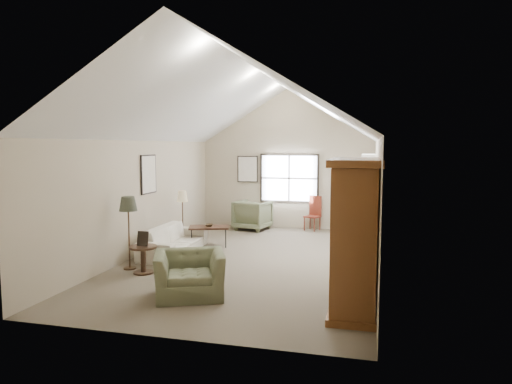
% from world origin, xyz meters
% --- Properties ---
extents(room_shell, '(5.01, 8.01, 4.00)m').
position_xyz_m(room_shell, '(0.00, 0.00, 3.21)').
color(room_shell, brown).
rests_on(room_shell, ground).
extents(window, '(1.72, 0.08, 1.42)m').
position_xyz_m(window, '(0.10, 3.96, 1.45)').
color(window, black).
rests_on(window, room_shell).
extents(skylight, '(0.80, 1.20, 0.52)m').
position_xyz_m(skylight, '(1.30, 0.90, 3.22)').
color(skylight, white).
rests_on(skylight, room_shell).
extents(wall_art, '(1.97, 3.71, 0.88)m').
position_xyz_m(wall_art, '(-1.88, 1.94, 1.73)').
color(wall_art, black).
rests_on(wall_art, room_shell).
extents(armoire, '(0.60, 1.50, 2.20)m').
position_xyz_m(armoire, '(2.18, -2.40, 1.10)').
color(armoire, brown).
rests_on(armoire, ground).
extents(tv_alcove, '(0.32, 1.30, 2.10)m').
position_xyz_m(tv_alcove, '(2.34, 1.60, 1.15)').
color(tv_alcove, white).
rests_on(tv_alcove, ground).
extents(media_console, '(0.34, 1.18, 0.60)m').
position_xyz_m(media_console, '(2.32, 1.60, 0.30)').
color(media_console, '#382316').
rests_on(media_console, ground).
extents(tv_panel, '(0.05, 0.90, 0.55)m').
position_xyz_m(tv_panel, '(2.32, 1.60, 0.92)').
color(tv_panel, black).
rests_on(tv_panel, media_console).
extents(sofa, '(0.83, 2.09, 0.61)m').
position_xyz_m(sofa, '(-1.83, 0.17, 0.30)').
color(sofa, beige).
rests_on(sofa, ground).
extents(armchair_near, '(1.37, 1.30, 0.70)m').
position_xyz_m(armchair_near, '(-0.38, -2.43, 0.35)').
color(armchair_near, '#5B5F42').
rests_on(armchair_near, ground).
extents(armchair_far, '(1.08, 1.10, 0.84)m').
position_xyz_m(armchair_far, '(-0.85, 3.42, 0.42)').
color(armchair_far, '#616647').
rests_on(armchair_far, ground).
extents(coffee_table, '(1.05, 0.78, 0.48)m').
position_xyz_m(coffee_table, '(-1.32, 1.06, 0.24)').
color(coffee_table, '#381F16').
rests_on(coffee_table, ground).
extents(bowl, '(0.28, 0.28, 0.06)m').
position_xyz_m(bowl, '(-1.32, 1.06, 0.51)').
color(bowl, '#3B2818').
rests_on(bowl, coffee_table).
extents(side_table, '(0.53, 0.53, 0.52)m').
position_xyz_m(side_table, '(-1.73, -1.43, 0.26)').
color(side_table, '#392217').
rests_on(side_table, ground).
extents(side_chair, '(0.50, 0.50, 0.97)m').
position_xyz_m(side_chair, '(0.81, 3.70, 0.49)').
color(side_chair, maroon).
rests_on(side_chair, ground).
extents(tripod_lamp, '(0.61, 0.61, 1.78)m').
position_xyz_m(tripod_lamp, '(2.20, 3.20, 0.89)').
color(tripod_lamp, silver).
rests_on(tripod_lamp, ground).
extents(dark_lamp, '(0.35, 0.35, 1.45)m').
position_xyz_m(dark_lamp, '(-2.13, -1.23, 0.72)').
color(dark_lamp, '#25281C').
rests_on(dark_lamp, ground).
extents(tan_lamp, '(0.26, 0.26, 1.30)m').
position_xyz_m(tan_lamp, '(-2.13, 1.37, 0.65)').
color(tan_lamp, tan).
rests_on(tan_lamp, ground).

